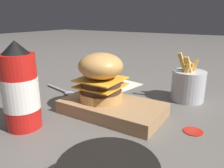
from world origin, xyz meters
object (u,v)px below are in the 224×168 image
object	(u,v)px
serving_board	(112,108)
burger	(101,76)
spoon	(65,92)
fries_basket	(188,85)
ketchup_bottle	(20,90)

from	to	relation	value
serving_board	burger	world-z (taller)	burger
burger	spoon	size ratio (longest dim) A/B	0.80
burger	spoon	xyz separation A→B (m)	(-0.18, 0.05, -0.09)
fries_basket	burger	bearing A→B (deg)	-131.14
burger	fries_basket	bearing A→B (deg)	48.86
burger	spoon	distance (m)	0.21
burger	fries_basket	distance (m)	0.28
serving_board	ketchup_bottle	distance (m)	0.23
ketchup_bottle	fries_basket	xyz separation A→B (m)	(0.28, 0.38, -0.04)
serving_board	spoon	world-z (taller)	serving_board
burger	spoon	bearing A→B (deg)	164.52
ketchup_bottle	spoon	xyz separation A→B (m)	(-0.08, 0.23, -0.09)
serving_board	spoon	xyz separation A→B (m)	(-0.22, 0.06, -0.01)
fries_basket	ketchup_bottle	bearing A→B (deg)	-126.37
ketchup_bottle	spoon	world-z (taller)	ketchup_bottle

